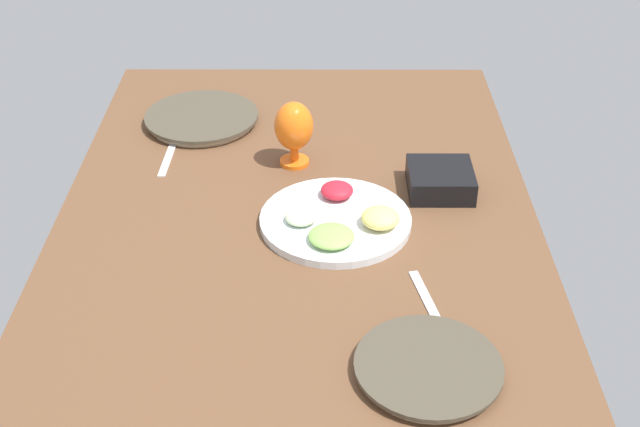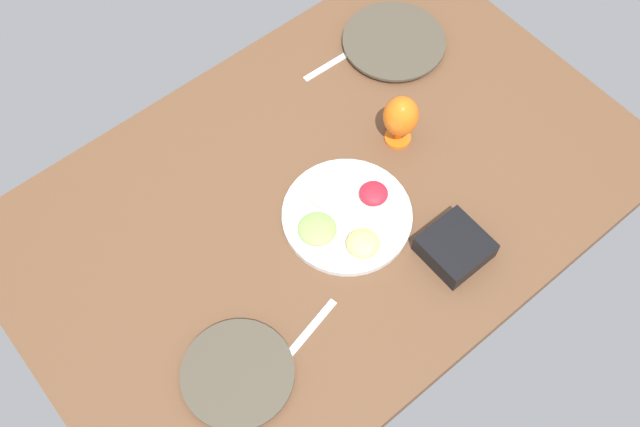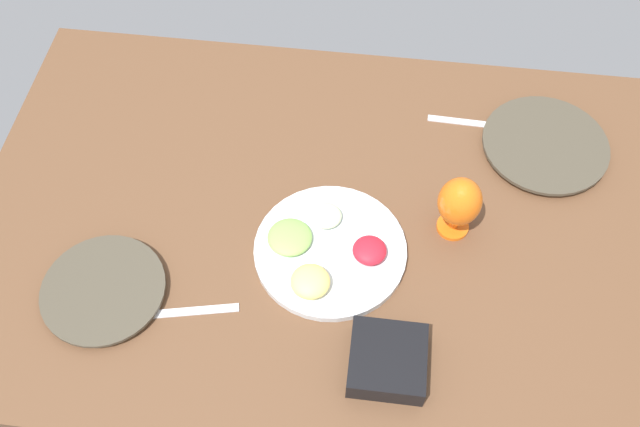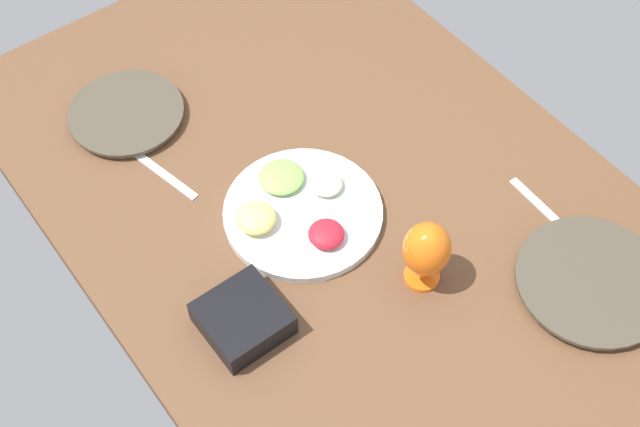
% 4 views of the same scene
% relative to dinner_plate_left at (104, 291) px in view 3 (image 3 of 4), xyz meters
% --- Properties ---
extents(ground_plane, '(1.60, 1.04, 0.04)m').
position_rel_dinner_plate_left_xyz_m(ground_plane, '(0.45, 0.23, -0.03)').
color(ground_plane, brown).
extents(dinner_plate_left, '(0.25, 0.25, 0.02)m').
position_rel_dinner_plate_left_xyz_m(dinner_plate_left, '(0.00, 0.00, 0.00)').
color(dinner_plate_left, beige).
rests_on(dinner_plate_left, ground_plane).
extents(dinner_plate_right, '(0.29, 0.29, 0.02)m').
position_rel_dinner_plate_left_xyz_m(dinner_plate_right, '(0.91, 0.49, 0.00)').
color(dinner_plate_right, beige).
rests_on(dinner_plate_right, ground_plane).
extents(fruit_platter, '(0.32, 0.32, 0.05)m').
position_rel_dinner_plate_left_xyz_m(fruit_platter, '(0.44, 0.15, 0.00)').
color(fruit_platter, silver).
rests_on(fruit_platter, ground_plane).
extents(hurricane_glass_orange, '(0.09, 0.09, 0.16)m').
position_rel_dinner_plate_left_xyz_m(hurricane_glass_orange, '(0.70, 0.25, 0.08)').
color(hurricane_glass_orange, orange).
rests_on(hurricane_glass_orange, ground_plane).
extents(square_bowl_black, '(0.15, 0.15, 0.06)m').
position_rel_dinner_plate_left_xyz_m(square_bowl_black, '(0.58, -0.09, 0.02)').
color(square_bowl_black, black).
rests_on(square_bowl_black, ground_plane).
extents(fork_by_left_plate, '(0.18, 0.06, 0.01)m').
position_rel_dinner_plate_left_xyz_m(fork_by_left_plate, '(0.19, -0.02, -0.01)').
color(fork_by_left_plate, silver).
rests_on(fork_by_left_plate, ground_plane).
extents(fork_by_right_plate, '(0.18, 0.02, 0.01)m').
position_rel_dinner_plate_left_xyz_m(fork_by_right_plate, '(0.73, 0.55, -0.01)').
color(fork_by_right_plate, silver).
rests_on(fork_by_right_plate, ground_plane).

